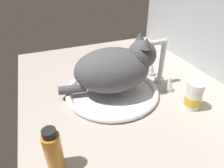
{
  "coord_description": "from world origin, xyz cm",
  "views": [
    {
      "loc": [
        56.88,
        -28.8,
        47.07
      ],
      "look_at": [
        -1.67,
        -5.48,
        7.0
      ],
      "focal_mm": 31.79,
      "sensor_mm": 36.0,
      "label": 1
    }
  ],
  "objects_px": {
    "cat": "(117,68)",
    "amber_bottle": "(53,151)",
    "pill_bottle": "(193,96)",
    "toothbrush": "(124,54)",
    "faucet": "(159,66)",
    "sink_basin": "(112,91)"
  },
  "relations": [
    {
      "from": "cat",
      "to": "amber_bottle",
      "type": "relative_size",
      "value": 2.88
    },
    {
      "from": "amber_bottle",
      "to": "pill_bottle",
      "type": "xyz_separation_m",
      "value": [
        -0.06,
        0.47,
        -0.01
      ]
    },
    {
      "from": "pill_bottle",
      "to": "toothbrush",
      "type": "xyz_separation_m",
      "value": [
        -0.49,
        -0.03,
        -0.04
      ]
    },
    {
      "from": "amber_bottle",
      "to": "pill_bottle",
      "type": "relative_size",
      "value": 1.26
    },
    {
      "from": "faucet",
      "to": "amber_bottle",
      "type": "bearing_deg",
      "value": -61.22
    },
    {
      "from": "sink_basin",
      "to": "pill_bottle",
      "type": "height_order",
      "value": "pill_bottle"
    },
    {
      "from": "cat",
      "to": "pill_bottle",
      "type": "bearing_deg",
      "value": 48.65
    },
    {
      "from": "faucet",
      "to": "pill_bottle",
      "type": "xyz_separation_m",
      "value": [
        0.18,
        0.02,
        -0.03
      ]
    },
    {
      "from": "faucet",
      "to": "amber_bottle",
      "type": "xyz_separation_m",
      "value": [
        0.25,
        -0.45,
        -0.02
      ]
    },
    {
      "from": "toothbrush",
      "to": "pill_bottle",
      "type": "bearing_deg",
      "value": 3.93
    },
    {
      "from": "amber_bottle",
      "to": "pill_bottle",
      "type": "height_order",
      "value": "amber_bottle"
    },
    {
      "from": "sink_basin",
      "to": "faucet",
      "type": "relative_size",
      "value": 1.86
    },
    {
      "from": "toothbrush",
      "to": "sink_basin",
      "type": "bearing_deg",
      "value": -31.94
    },
    {
      "from": "sink_basin",
      "to": "amber_bottle",
      "type": "height_order",
      "value": "amber_bottle"
    },
    {
      "from": "faucet",
      "to": "pill_bottle",
      "type": "height_order",
      "value": "faucet"
    },
    {
      "from": "sink_basin",
      "to": "toothbrush",
      "type": "relative_size",
      "value": 2.12
    },
    {
      "from": "amber_bottle",
      "to": "pill_bottle",
      "type": "bearing_deg",
      "value": 97.82
    },
    {
      "from": "faucet",
      "to": "amber_bottle",
      "type": "distance_m",
      "value": 0.52
    },
    {
      "from": "cat",
      "to": "toothbrush",
      "type": "height_order",
      "value": "cat"
    },
    {
      "from": "faucet",
      "to": "cat",
      "type": "distance_m",
      "value": 0.19
    },
    {
      "from": "cat",
      "to": "amber_bottle",
      "type": "distance_m",
      "value": 0.36
    },
    {
      "from": "amber_bottle",
      "to": "toothbrush",
      "type": "height_order",
      "value": "amber_bottle"
    }
  ]
}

